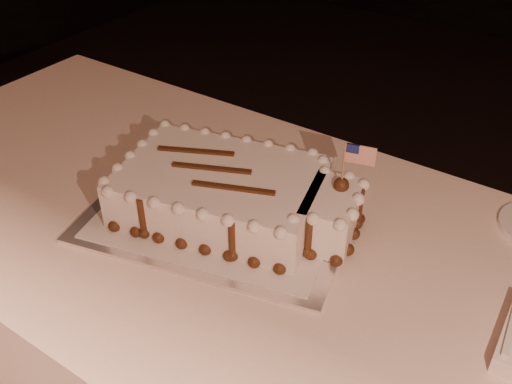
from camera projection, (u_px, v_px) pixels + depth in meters
The scene contains 3 objects.
cake_board at pixel (222, 212), 1.11m from camera, with size 0.50×0.37×0.01m, color silver.
doily at pixel (222, 210), 1.11m from camera, with size 0.44×0.34×0.00m, color silver.
sheet_cake at pixel (234, 194), 1.08m from camera, with size 0.49×0.34×0.19m.
Camera 1 is at (0.20, -0.07, 1.44)m, focal length 40.00 mm.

